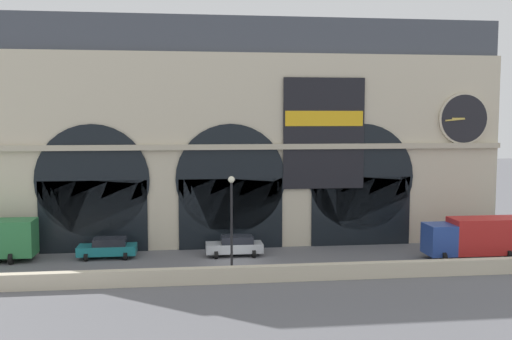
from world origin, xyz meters
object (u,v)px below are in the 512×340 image
object	(u,v)px
car_center	(235,245)
street_lamp_quayside	(232,214)
box_truck_east	(475,237)
car_midwest	(108,248)

from	to	relation	value
car_center	street_lamp_quayside	size ratio (longest dim) A/B	0.64
box_truck_east	street_lamp_quayside	world-z (taller)	street_lamp_quayside
car_center	box_truck_east	distance (m)	18.37
car_center	box_truck_east	world-z (taller)	box_truck_east
car_center	street_lamp_quayside	world-z (taller)	street_lamp_quayside
car_midwest	car_center	bearing A→B (deg)	-2.46
street_lamp_quayside	car_center	bearing A→B (deg)	83.21
car_center	street_lamp_quayside	bearing A→B (deg)	-96.79
car_midwest	street_lamp_quayside	size ratio (longest dim) A/B	0.64
box_truck_east	street_lamp_quayside	xyz separation A→B (m)	(-18.85, -3.35, 2.71)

